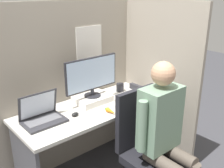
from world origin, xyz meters
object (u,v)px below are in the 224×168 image
object	(u,v)px
monitor	(92,75)
office_chair	(148,147)
coffee_mug	(120,87)
stapler	(136,87)
carrot_toy	(111,111)
paper_box	(93,99)
laptop	(42,116)
person	(165,130)

from	to	relation	value
monitor	office_chair	size ratio (longest dim) A/B	0.59
monitor	coffee_mug	size ratio (longest dim) A/B	6.72
stapler	carrot_toy	bearing A→B (deg)	-155.77
office_chair	coffee_mug	size ratio (longest dim) A/B	11.44
paper_box	coffee_mug	world-z (taller)	coffee_mug
laptop	office_chair	size ratio (longest dim) A/B	0.35
carrot_toy	office_chair	size ratio (longest dim) A/B	0.13
monitor	person	size ratio (longest dim) A/B	0.45
stapler	person	world-z (taller)	person
coffee_mug	laptop	bearing A→B (deg)	-175.20
stapler	coffee_mug	size ratio (longest dim) A/B	1.78
person	coffee_mug	world-z (taller)	person
monitor	coffee_mug	xyz separation A→B (m)	(0.40, 0.03, -0.24)
paper_box	carrot_toy	world-z (taller)	paper_box
person	coffee_mug	distance (m)	0.93
laptop	stapler	size ratio (longest dim) A/B	2.23
paper_box	carrot_toy	xyz separation A→B (m)	(-0.03, -0.32, -0.01)
paper_box	coffee_mug	distance (m)	0.40
monitor	office_chair	distance (m)	0.85
carrot_toy	laptop	bearing A→B (deg)	153.56
carrot_toy	person	distance (m)	0.54
laptop	stapler	bearing A→B (deg)	0.04
person	stapler	bearing A→B (deg)	58.72
stapler	paper_box	bearing A→B (deg)	175.28
paper_box	monitor	size ratio (longest dim) A/B	0.59
monitor	paper_box	bearing A→B (deg)	-90.00
laptop	office_chair	distance (m)	0.95
laptop	person	bearing A→B (deg)	-50.67
stapler	person	size ratio (longest dim) A/B	0.12
stapler	carrot_toy	xyz separation A→B (m)	(-0.60, -0.27, -0.01)
paper_box	laptop	distance (m)	0.57
stapler	coffee_mug	world-z (taller)	coffee_mug
carrot_toy	stapler	bearing A→B (deg)	24.23
person	paper_box	bearing A→B (deg)	95.63
paper_box	laptop	world-z (taller)	laptop
laptop	carrot_toy	distance (m)	0.60
monitor	laptop	world-z (taller)	monitor
monitor	carrot_toy	xyz separation A→B (m)	(-0.03, -0.32, -0.26)
laptop	person	size ratio (longest dim) A/B	0.27
coffee_mug	person	bearing A→B (deg)	-109.98
laptop	paper_box	bearing A→B (deg)	4.78
monitor	person	distance (m)	0.89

